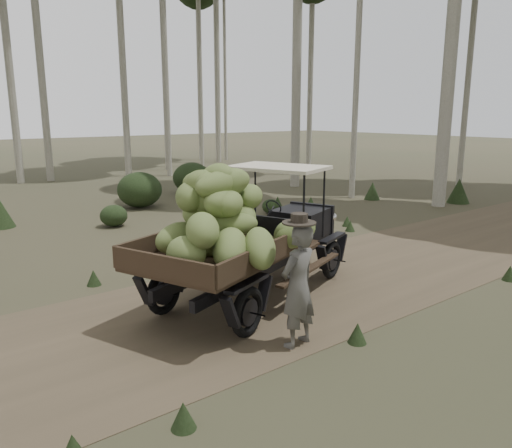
{
  "coord_description": "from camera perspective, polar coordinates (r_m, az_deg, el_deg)",
  "views": [
    {
      "loc": [
        -4.65,
        -6.37,
        3.18
      ],
      "look_at": [
        0.55,
        0.27,
        1.29
      ],
      "focal_mm": 35.0,
      "sensor_mm": 36.0,
      "label": 1
    }
  ],
  "objects": [
    {
      "name": "dirt_track",
      "position": [
        8.5,
        -1.81,
        -9.27
      ],
      "size": [
        70.0,
        4.0,
        0.01
      ],
      "primitive_type": "cube",
      "color": "brown",
      "rests_on": "ground"
    },
    {
      "name": "undergrowth",
      "position": [
        7.85,
        -0.66,
        -7.14
      ],
      "size": [
        25.43,
        22.22,
        1.33
      ],
      "color": "#233319",
      "rests_on": "ground"
    },
    {
      "name": "farmer",
      "position": [
        6.85,
        4.82,
        -6.92
      ],
      "size": [
        0.69,
        0.53,
        1.88
      ],
      "rotation": [
        0.0,
        0.0,
        3.31
      ],
      "color": "#55534E",
      "rests_on": "ground"
    },
    {
      "name": "ground",
      "position": [
        8.5,
        -1.81,
        -9.3
      ],
      "size": [
        120.0,
        120.0,
        0.0
      ],
      "primitive_type": "plane",
      "color": "#473D2B",
      "rests_on": "ground"
    },
    {
      "name": "banana_truck",
      "position": [
        8.04,
        -2.11,
        0.08
      ],
      "size": [
        5.06,
        3.34,
        2.54
      ],
      "rotation": [
        0.0,
        0.0,
        0.36
      ],
      "color": "black",
      "rests_on": "ground"
    }
  ]
}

